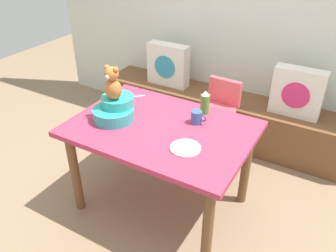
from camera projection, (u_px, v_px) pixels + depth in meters
name	position (u px, v px, depth m)	size (l,w,h in m)	color
ground_plane	(162.00, 203.00, 2.83)	(8.00, 8.00, 0.00)	#8C7256
back_wall	(241.00, 5.00, 3.23)	(4.40, 0.10, 2.60)	silver
window_bench	(221.00, 116.00, 3.59)	(2.60, 0.44, 0.46)	brown
pillow_floral_left	(168.00, 65.00, 3.61)	(0.44, 0.15, 0.44)	white
pillow_floral_right	(297.00, 92.00, 3.04)	(0.44, 0.15, 0.44)	white
dining_table	(161.00, 139.00, 2.49)	(1.28, 0.90, 0.74)	#B73351
highchair	(217.00, 112.00, 3.06)	(0.34, 0.46, 0.79)	#D84C59
infant_seat_teal	(115.00, 110.00, 2.50)	(0.30, 0.33, 0.16)	teal
teddy_bear	(112.00, 84.00, 2.39)	(0.13, 0.12, 0.25)	#B56F34
ketchup_bottle	(205.00, 103.00, 2.56)	(0.07, 0.07, 0.18)	#4C8C33
coffee_mug	(197.00, 117.00, 2.46)	(0.12, 0.08, 0.09)	#335999
dinner_plate_near	(185.00, 148.00, 2.20)	(0.20, 0.20, 0.01)	white
table_fork	(134.00, 97.00, 2.83)	(0.02, 0.17, 0.01)	silver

